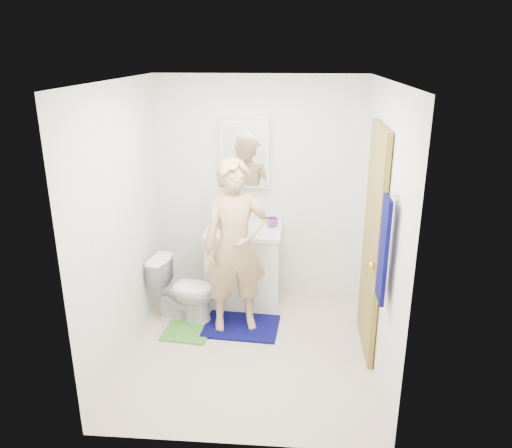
{
  "coord_description": "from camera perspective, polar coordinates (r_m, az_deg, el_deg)",
  "views": [
    {
      "loc": [
        0.37,
        -3.98,
        2.63
      ],
      "look_at": [
        0.03,
        0.25,
        1.14
      ],
      "focal_mm": 35.0,
      "sensor_mm": 36.0,
      "label": 1
    }
  ],
  "objects": [
    {
      "name": "floor",
      "position": [
        4.79,
        -0.67,
        -14.07
      ],
      "size": [
        2.2,
        2.4,
        0.02
      ],
      "primitive_type": "cube",
      "color": "beige",
      "rests_on": "ground"
    },
    {
      "name": "ceiling",
      "position": [
        4.0,
        -0.81,
        16.23
      ],
      "size": [
        2.2,
        2.4,
        0.02
      ],
      "primitive_type": "cube",
      "color": "white",
      "rests_on": "ground"
    },
    {
      "name": "wall_back",
      "position": [
        5.39,
        0.44,
        4.01
      ],
      "size": [
        2.2,
        0.02,
        2.4
      ],
      "primitive_type": "cube",
      "color": "white",
      "rests_on": "ground"
    },
    {
      "name": "wall_front",
      "position": [
        3.14,
        -2.77,
        -7.74
      ],
      "size": [
        2.2,
        0.02,
        2.4
      ],
      "primitive_type": "cube",
      "color": "white",
      "rests_on": "ground"
    },
    {
      "name": "wall_left",
      "position": [
        4.48,
        -15.02,
        0.08
      ],
      "size": [
        0.02,
        2.4,
        2.4
      ],
      "primitive_type": "cube",
      "color": "white",
      "rests_on": "ground"
    },
    {
      "name": "wall_right",
      "position": [
        4.29,
        14.19,
        -0.69
      ],
      "size": [
        0.02,
        2.4,
        2.4
      ],
      "primitive_type": "cube",
      "color": "white",
      "rests_on": "ground"
    },
    {
      "name": "vanity_cabinet",
      "position": [
        5.4,
        -1.4,
        -5.0
      ],
      "size": [
        0.75,
        0.55,
        0.8
      ],
      "primitive_type": "cube",
      "color": "white",
      "rests_on": "floor"
    },
    {
      "name": "countertop",
      "position": [
        5.24,
        -1.44,
        -0.77
      ],
      "size": [
        0.79,
        0.59,
        0.05
      ],
      "primitive_type": "cube",
      "color": "white",
      "rests_on": "vanity_cabinet"
    },
    {
      "name": "sink_basin",
      "position": [
        5.24,
        -1.44,
        -0.61
      ],
      "size": [
        0.4,
        0.4,
        0.03
      ],
      "primitive_type": "cylinder",
      "color": "white",
      "rests_on": "countertop"
    },
    {
      "name": "faucet",
      "position": [
        5.38,
        -1.25,
        0.74
      ],
      "size": [
        0.03,
        0.03,
        0.12
      ],
      "primitive_type": "cylinder",
      "color": "silver",
      "rests_on": "countertop"
    },
    {
      "name": "medicine_cabinet",
      "position": [
        5.25,
        -1.26,
        8.06
      ],
      "size": [
        0.5,
        0.12,
        0.7
      ],
      "primitive_type": "cube",
      "color": "white",
      "rests_on": "wall_back"
    },
    {
      "name": "mirror_panel",
      "position": [
        5.19,
        -1.33,
        7.92
      ],
      "size": [
        0.46,
        0.01,
        0.66
      ],
      "primitive_type": "cube",
      "color": "white",
      "rests_on": "wall_back"
    },
    {
      "name": "door",
      "position": [
        4.48,
        13.14,
        -2.12
      ],
      "size": [
        0.05,
        0.8,
        2.05
      ],
      "primitive_type": "cube",
      "color": "olive",
      "rests_on": "ground"
    },
    {
      "name": "door_knob",
      "position": [
        4.21,
        13.13,
        -4.65
      ],
      "size": [
        0.07,
        0.07,
        0.07
      ],
      "primitive_type": "sphere",
      "color": "gold",
      "rests_on": "door"
    },
    {
      "name": "towel",
      "position": [
        3.74,
        14.39,
        -2.93
      ],
      "size": [
        0.03,
        0.24,
        0.8
      ],
      "primitive_type": "cube",
      "color": "#080852",
      "rests_on": "wall_right"
    },
    {
      "name": "towel_hook",
      "position": [
        3.61,
        15.57,
        3.25
      ],
      "size": [
        0.06,
        0.02,
        0.02
      ],
      "primitive_type": "cylinder",
      "rotation": [
        0.0,
        1.57,
        0.0
      ],
      "color": "silver",
      "rests_on": "wall_right"
    },
    {
      "name": "toilet",
      "position": [
        5.13,
        -8.19,
        -7.42
      ],
      "size": [
        0.71,
        0.49,
        0.66
      ],
      "primitive_type": "imported",
      "rotation": [
        0.0,
        0.0,
        1.38
      ],
      "color": "white",
      "rests_on": "floor"
    },
    {
      "name": "bath_mat",
      "position": [
        5.09,
        -1.69,
        -11.61
      ],
      "size": [
        0.77,
        0.57,
        0.02
      ],
      "primitive_type": "cube",
      "rotation": [
        0.0,
        0.0,
        -0.07
      ],
      "color": "#080852",
      "rests_on": "floor"
    },
    {
      "name": "green_rug",
      "position": [
        5.04,
        -7.9,
        -12.15
      ],
      "size": [
        0.48,
        0.42,
        0.02
      ],
      "primitive_type": "cube",
      "rotation": [
        0.0,
        0.0,
        -0.11
      ],
      "color": "#489230",
      "rests_on": "floor"
    },
    {
      "name": "soap_dispenser",
      "position": [
        5.21,
        -3.78,
        0.58
      ],
      "size": [
        0.12,
        0.12,
        0.21
      ],
      "primitive_type": "imported",
      "rotation": [
        0.0,
        0.0,
        -0.29
      ],
      "color": "#B05264",
      "rests_on": "countertop"
    },
    {
      "name": "toothbrush_cup",
      "position": [
        5.28,
        1.89,
        0.2
      ],
      "size": [
        0.15,
        0.15,
        0.09
      ],
      "primitive_type": "imported",
      "rotation": [
        0.0,
        0.0,
        0.28
      ],
      "color": "#823C84",
      "rests_on": "countertop"
    },
    {
      "name": "man",
      "position": [
        4.71,
        -2.36,
        -2.62
      ],
      "size": [
        0.69,
        0.54,
        1.69
      ],
      "primitive_type": "imported",
      "rotation": [
        0.0,
        0.0,
        0.24
      ],
      "color": "tan",
      "rests_on": "bath_mat"
    }
  ]
}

